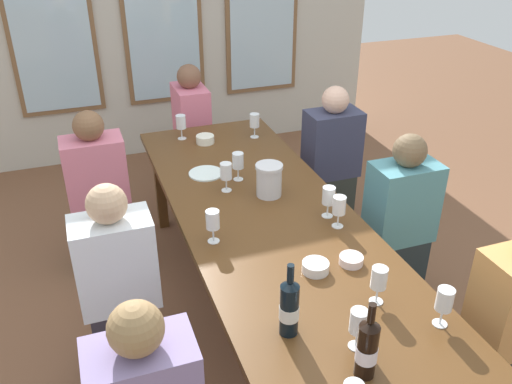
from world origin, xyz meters
The scene contains 25 objects.
ground_plane centered at (0.00, 0.00, 0.00)m, with size 12.00×12.00×0.00m, color brown.
dining_table centered at (0.00, 0.00, 0.68)m, with size 0.92×2.83×0.74m.
white_plate_0 centered at (-0.18, 0.63, 0.74)m, with size 0.21×0.21×0.01m, color white.
metal_pitcher centered at (0.09, 0.26, 0.84)m, with size 0.16×0.16×0.19m.
wine_bottle_0 centered at (-0.06, -1.09, 0.86)m, with size 0.08×0.08×0.32m.
wine_bottle_1 centered at (-0.24, -0.81, 0.86)m, with size 0.08×0.08×0.32m.
tasting_bowl_0 centered at (0.03, -0.49, 0.76)m, with size 0.12×0.12×0.05m, color white.
tasting_bowl_1 centered at (0.21, -0.49, 0.76)m, with size 0.11×0.11×0.04m, color white.
tasting_bowl_2 centered at (-0.06, 1.10, 0.77)m, with size 0.12×0.12×0.05m, color white.
wine_glass_1 centered at (0.18, -0.76, 0.86)m, with size 0.07×0.07×0.17m.
wine_glass_2 centered at (-0.02, 0.50, 0.86)m, with size 0.07×0.07×0.17m.
wine_glass_3 centered at (0.30, -0.07, 0.86)m, with size 0.07×0.07×0.17m.
wine_glass_4 centered at (-0.34, -0.09, 0.86)m, with size 0.07×0.07×0.17m.
wine_glass_5 centered at (-0.20, 1.22, 0.86)m, with size 0.07×0.07×0.17m.
wine_glass_6 centered at (-0.12, 0.39, 0.86)m, with size 0.07×0.07×0.17m.
wine_glass_7 centered at (0.35, -0.97, 0.86)m, with size 0.07×0.07×0.17m.
wine_glass_8 centered at (0.30, -0.18, 0.86)m, with size 0.07×0.07×0.17m.
wine_glass_9 centered at (0.29, 1.08, 0.86)m, with size 0.07×0.07×0.17m.
wine_glass_10 centered at (-0.02, -0.97, 0.86)m, with size 0.07×0.07×0.17m.
seated_person_0 centered at (-0.82, -0.04, 0.53)m, with size 0.38×0.24×1.11m.
seated_person_1 centered at (0.82, 0.00, 0.53)m, with size 0.38×0.24×1.11m.
seated_person_2 centered at (-0.82, 0.97, 0.53)m, with size 0.38×0.24×1.11m.
seated_person_3 centered at (0.82, 0.89, 0.53)m, with size 0.38×0.24×1.11m.
seated_person_5 centered at (0.82, -0.92, 0.53)m, with size 0.38×0.24×1.11m.
seated_person_6 centered at (0.00, 1.76, 0.53)m, with size 0.24×0.38×1.11m.
Camera 1 is at (-0.90, -2.28, 2.25)m, focal length 38.13 mm.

